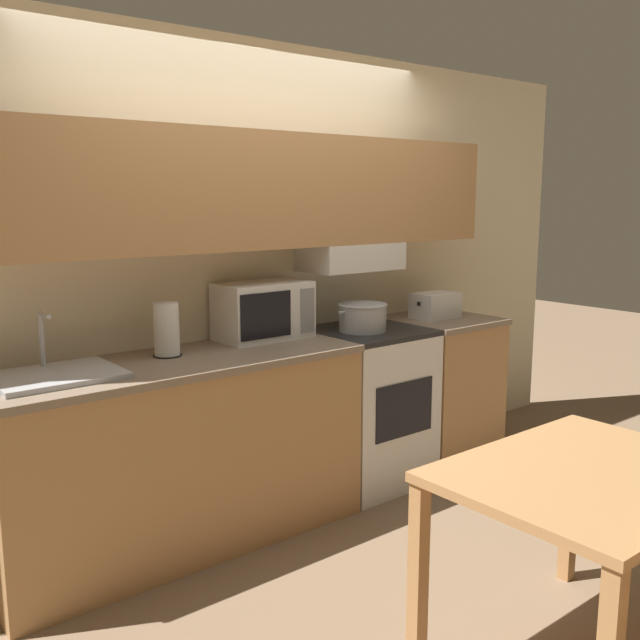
{
  "coord_description": "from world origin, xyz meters",
  "views": [
    {
      "loc": [
        -2.2,
        -3.35,
        1.71
      ],
      "look_at": [
        0.05,
        -0.57,
        1.09
      ],
      "focal_mm": 40.0,
      "sensor_mm": 36.0,
      "label": 1
    }
  ],
  "objects_px": {
    "toaster": "(435,305)",
    "paper_towel_roll": "(167,330)",
    "stove_range": "(366,406)",
    "dining_table": "(590,497)",
    "cooking_pot": "(363,316)",
    "microwave": "(263,311)",
    "sink_basin": "(56,374)"
  },
  "relations": [
    {
      "from": "toaster",
      "to": "paper_towel_roll",
      "type": "xyz_separation_m",
      "value": [
        -1.85,
        0.08,
        0.05
      ]
    },
    {
      "from": "toaster",
      "to": "cooking_pot",
      "type": "bearing_deg",
      "value": -176.33
    },
    {
      "from": "stove_range",
      "to": "sink_basin",
      "type": "height_order",
      "value": "sink_basin"
    },
    {
      "from": "stove_range",
      "to": "dining_table",
      "type": "xyz_separation_m",
      "value": [
        -0.55,
        -1.78,
        0.18
      ]
    },
    {
      "from": "cooking_pot",
      "to": "microwave",
      "type": "relative_size",
      "value": 0.72
    },
    {
      "from": "cooking_pot",
      "to": "paper_towel_roll",
      "type": "xyz_separation_m",
      "value": [
        -1.18,
        0.12,
        0.05
      ]
    },
    {
      "from": "stove_range",
      "to": "dining_table",
      "type": "height_order",
      "value": "stove_range"
    },
    {
      "from": "toaster",
      "to": "dining_table",
      "type": "xyz_separation_m",
      "value": [
        -1.16,
        -1.79,
        -0.37
      ]
    },
    {
      "from": "stove_range",
      "to": "sink_basin",
      "type": "bearing_deg",
      "value": -179.98
    },
    {
      "from": "stove_range",
      "to": "microwave",
      "type": "relative_size",
      "value": 1.84
    },
    {
      "from": "paper_towel_roll",
      "to": "dining_table",
      "type": "distance_m",
      "value": 2.04
    },
    {
      "from": "sink_basin",
      "to": "stove_range",
      "type": "bearing_deg",
      "value": 0.02
    },
    {
      "from": "sink_basin",
      "to": "cooking_pot",
      "type": "bearing_deg",
      "value": -0.84
    },
    {
      "from": "toaster",
      "to": "stove_range",
      "type": "bearing_deg",
      "value": -178.43
    },
    {
      "from": "cooking_pot",
      "to": "toaster",
      "type": "height_order",
      "value": "toaster"
    },
    {
      "from": "stove_range",
      "to": "cooking_pot",
      "type": "bearing_deg",
      "value": -157.32
    },
    {
      "from": "cooking_pot",
      "to": "dining_table",
      "type": "bearing_deg",
      "value": -105.66
    },
    {
      "from": "paper_towel_roll",
      "to": "dining_table",
      "type": "xyz_separation_m",
      "value": [
        0.69,
        -1.87,
        -0.42
      ]
    },
    {
      "from": "paper_towel_roll",
      "to": "dining_table",
      "type": "relative_size",
      "value": 0.25
    },
    {
      "from": "microwave",
      "to": "stove_range",
      "type": "bearing_deg",
      "value": -13.32
    },
    {
      "from": "paper_towel_roll",
      "to": "dining_table",
      "type": "bearing_deg",
      "value": -69.63
    },
    {
      "from": "stove_range",
      "to": "paper_towel_roll",
      "type": "xyz_separation_m",
      "value": [
        -1.25,
        0.09,
        0.6
      ]
    },
    {
      "from": "sink_basin",
      "to": "paper_towel_roll",
      "type": "relative_size",
      "value": 2.01
    },
    {
      "from": "microwave",
      "to": "dining_table",
      "type": "relative_size",
      "value": 0.48
    },
    {
      "from": "stove_range",
      "to": "toaster",
      "type": "distance_m",
      "value": 0.82
    },
    {
      "from": "sink_basin",
      "to": "toaster",
      "type": "bearing_deg",
      "value": 0.4
    },
    {
      "from": "stove_range",
      "to": "toaster",
      "type": "height_order",
      "value": "toaster"
    },
    {
      "from": "sink_basin",
      "to": "paper_towel_roll",
      "type": "bearing_deg",
      "value": 9.14
    },
    {
      "from": "stove_range",
      "to": "cooking_pot",
      "type": "relative_size",
      "value": 2.57
    },
    {
      "from": "toaster",
      "to": "dining_table",
      "type": "relative_size",
      "value": 0.29
    },
    {
      "from": "stove_range",
      "to": "toaster",
      "type": "xyz_separation_m",
      "value": [
        0.61,
        0.02,
        0.55
      ]
    },
    {
      "from": "cooking_pot",
      "to": "toaster",
      "type": "xyz_separation_m",
      "value": [
        0.67,
        0.04,
        -0.0
      ]
    }
  ]
}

